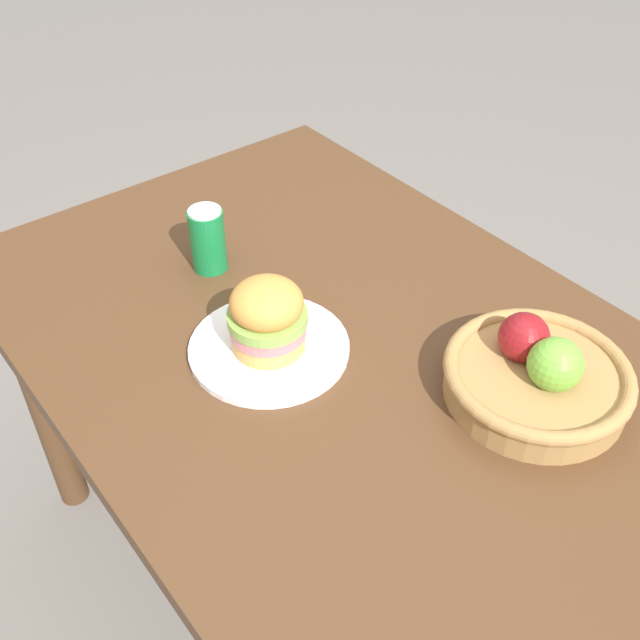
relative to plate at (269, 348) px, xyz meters
name	(u,v)px	position (x,y,z in m)	size (l,w,h in m)	color
ground_plane	(339,586)	(0.08, 0.10, -0.76)	(8.00, 8.00, 0.00)	slate
dining_table	(344,392)	(0.08, 0.10, -0.11)	(1.40, 0.90, 0.75)	#4C301C
plate	(269,348)	(0.00, 0.00, 0.00)	(0.27, 0.27, 0.01)	white
sandwich	(267,316)	(0.00, 0.00, 0.07)	(0.13, 0.13, 0.13)	tan
soda_can	(208,239)	(-0.26, 0.05, 0.06)	(0.07, 0.07, 0.13)	#147238
fruit_basket	(537,375)	(0.34, 0.27, 0.03)	(0.29, 0.29, 0.12)	#9E7542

